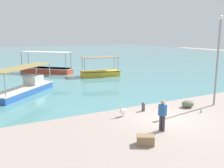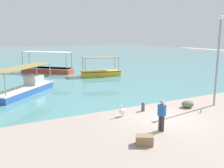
% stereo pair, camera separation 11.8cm
% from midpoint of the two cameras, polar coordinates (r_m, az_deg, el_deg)
% --- Properties ---
extents(ground, '(120.00, 120.00, 0.00)m').
position_cam_midpoint_polar(ground, '(15.92, 12.38, -7.59)').
color(ground, '#A18E83').
extents(harbor_water, '(110.00, 90.00, 0.00)m').
position_cam_midpoint_polar(harbor_water, '(60.47, -18.31, 6.02)').
color(harbor_water, teal).
rests_on(harbor_water, ground).
extents(fishing_boat_center, '(6.03, 6.16, 2.36)m').
position_cam_midpoint_polar(fishing_boat_center, '(22.82, -19.01, -0.75)').
color(fishing_boat_center, '#2E5DAD').
rests_on(fishing_boat_center, harbor_water).
extents(fishing_boat_near_left, '(6.25, 6.19, 2.77)m').
position_cam_midpoint_polar(fishing_boat_near_left, '(34.41, -14.49, 3.42)').
color(fishing_boat_near_left, '#CE4028').
rests_on(fishing_boat_near_left, harbor_water).
extents(fishing_boat_far_left, '(4.94, 2.66, 2.30)m').
position_cam_midpoint_polar(fishing_boat_far_left, '(30.81, -2.50, 2.79)').
color(fishing_boat_far_left, gold).
rests_on(fishing_boat_far_left, harbor_water).
extents(pelican, '(0.79, 0.44, 0.80)m').
position_cam_midpoint_polar(pelican, '(15.75, 2.65, -6.11)').
color(pelican, '#E0997A').
rests_on(pelican, ground).
extents(lamp_post, '(0.28, 0.28, 6.35)m').
position_cam_midpoint_polar(lamp_post, '(19.13, 23.21, 5.79)').
color(lamp_post, gray).
rests_on(lamp_post, ground).
extents(mooring_bollard, '(0.24, 0.24, 0.61)m').
position_cam_midpoint_polar(mooring_bollard, '(16.95, 7.32, -5.08)').
color(mooring_bollard, '#47474C').
rests_on(mooring_bollard, ground).
extents(fisherman_standing, '(0.32, 0.44, 1.69)m').
position_cam_midpoint_polar(fisherman_standing, '(13.57, 11.53, -6.89)').
color(fisherman_standing, '#3B353B').
rests_on(fisherman_standing, ground).
extents(net_pile, '(0.90, 0.77, 0.49)m').
position_cam_midpoint_polar(net_pile, '(18.45, 17.09, -4.39)').
color(net_pile, '#5F694D').
rests_on(net_pile, ground).
extents(cargo_crate, '(0.95, 0.85, 0.46)m').
position_cam_midpoint_polar(cargo_crate, '(12.06, 7.71, -12.59)').
color(cargo_crate, olive).
rests_on(cargo_crate, ground).
extents(glass_bottle, '(0.07, 0.07, 0.27)m').
position_cam_midpoint_polar(glass_bottle, '(17.52, 19.81, -5.89)').
color(glass_bottle, '#3F7F4C').
rests_on(glass_bottle, ground).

